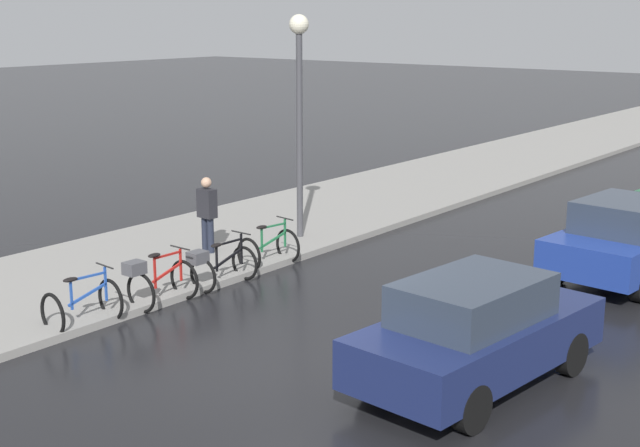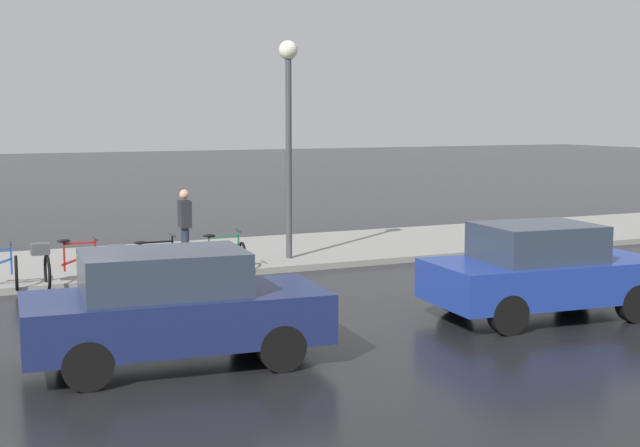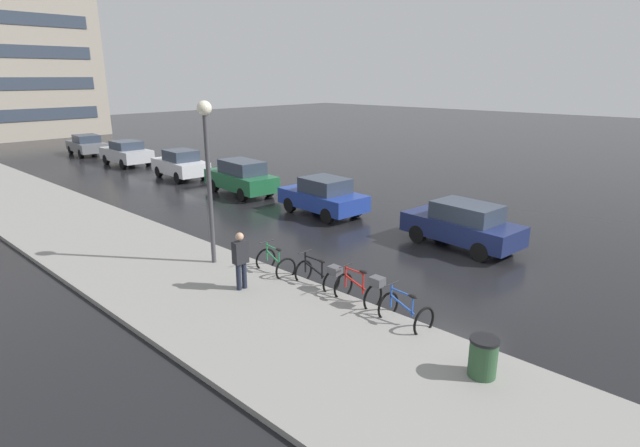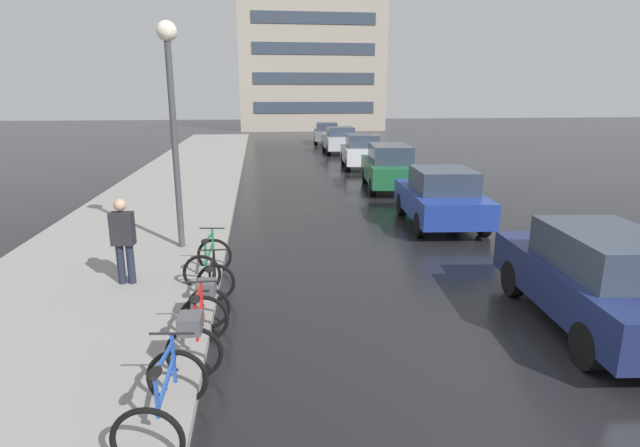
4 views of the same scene
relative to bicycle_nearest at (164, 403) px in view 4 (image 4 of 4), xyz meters
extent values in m
plane|color=black|center=(3.87, 0.59, -0.40)|extent=(140.00, 140.00, 0.00)
cube|color=gray|center=(-2.13, 10.59, -0.33)|extent=(4.80, 60.00, 0.14)
torus|color=black|center=(0.06, 0.54, -0.04)|extent=(0.73, 0.14, 0.73)
torus|color=black|center=(-0.06, -0.54, -0.04)|extent=(0.73, 0.14, 0.73)
cube|color=#234CA8|center=(-0.02, -0.19, 0.20)|extent=(0.04, 0.04, 0.48)
cube|color=#234CA8|center=(0.05, 0.46, 0.26)|extent=(0.04, 0.04, 0.59)
cube|color=#234CA8|center=(0.01, 0.13, 0.46)|extent=(0.11, 0.65, 0.04)
cube|color=#234CA8|center=(0.01, 0.11, 0.16)|extent=(0.12, 0.74, 0.27)
ellipsoid|color=black|center=(-0.02, -0.19, 0.47)|extent=(0.17, 0.27, 0.07)
cylinder|color=black|center=(0.05, 0.46, 0.58)|extent=(0.50, 0.08, 0.03)
torus|color=black|center=(0.21, 2.10, -0.03)|extent=(0.74, 0.08, 0.74)
torus|color=black|center=(0.18, 1.10, -0.03)|extent=(0.74, 0.08, 0.74)
cube|color=red|center=(0.19, 1.42, 0.25)|extent=(0.04, 0.04, 0.57)
cube|color=red|center=(0.20, 2.03, 0.27)|extent=(0.04, 0.04, 0.60)
cube|color=red|center=(0.20, 1.72, 0.51)|extent=(0.05, 0.60, 0.04)
cube|color=red|center=(0.20, 1.70, 0.20)|extent=(0.05, 0.68, 0.25)
ellipsoid|color=black|center=(0.19, 1.42, 0.57)|extent=(0.15, 0.26, 0.07)
cylinder|color=black|center=(0.20, 2.03, 0.58)|extent=(0.50, 0.04, 0.03)
cube|color=#4C4C51|center=(0.18, 0.98, 0.44)|extent=(0.29, 0.35, 0.22)
torus|color=black|center=(0.26, 3.66, -0.06)|extent=(0.69, 0.08, 0.68)
torus|color=black|center=(0.23, 2.55, -0.06)|extent=(0.69, 0.08, 0.68)
cube|color=black|center=(0.24, 2.91, 0.18)|extent=(0.04, 0.04, 0.48)
cube|color=black|center=(0.26, 3.58, 0.25)|extent=(0.04, 0.04, 0.61)
cube|color=black|center=(0.25, 3.24, 0.45)|extent=(0.05, 0.67, 0.04)
cube|color=black|center=(0.25, 3.22, 0.13)|extent=(0.05, 0.75, 0.27)
ellipsoid|color=black|center=(0.24, 2.91, 0.45)|extent=(0.15, 0.26, 0.07)
cylinder|color=black|center=(0.26, 3.58, 0.57)|extent=(0.50, 0.04, 0.03)
cube|color=#4C4C51|center=(0.23, 2.43, 0.32)|extent=(0.29, 0.35, 0.22)
torus|color=black|center=(0.11, 5.14, -0.04)|extent=(0.72, 0.16, 0.72)
torus|color=black|center=(-0.03, 4.10, -0.04)|extent=(0.72, 0.16, 0.72)
cube|color=#237042|center=(0.02, 4.44, 0.20)|extent=(0.04, 0.04, 0.49)
cube|color=#237042|center=(0.10, 5.07, 0.25)|extent=(0.04, 0.04, 0.58)
cube|color=#237042|center=(0.06, 4.75, 0.46)|extent=(0.12, 0.63, 0.04)
cube|color=#237042|center=(0.06, 4.73, 0.15)|extent=(0.13, 0.72, 0.26)
ellipsoid|color=black|center=(0.02, 4.44, 0.48)|extent=(0.17, 0.28, 0.07)
cylinder|color=black|center=(0.10, 5.07, 0.56)|extent=(0.50, 0.09, 0.03)
cube|color=navy|center=(6.26, 1.91, 0.26)|extent=(2.13, 4.22, 0.68)
cube|color=#2D3847|center=(6.24, 1.75, 0.90)|extent=(1.63, 2.30, 0.59)
cylinder|color=black|center=(5.62, 3.24, -0.08)|extent=(0.28, 0.66, 0.64)
cylinder|color=black|center=(7.14, 3.09, -0.08)|extent=(0.28, 0.66, 0.64)
cylinder|color=black|center=(5.37, 0.74, -0.08)|extent=(0.28, 0.66, 0.64)
cube|color=navy|center=(6.09, 8.34, 0.25)|extent=(2.19, 4.06, 0.67)
cube|color=#2D3847|center=(6.08, 8.18, 0.90)|extent=(1.68, 2.00, 0.61)
cylinder|color=black|center=(5.37, 9.62, -0.08)|extent=(0.27, 0.66, 0.64)
cylinder|color=black|center=(7.02, 9.47, -0.08)|extent=(0.27, 0.66, 0.64)
cylinder|color=black|center=(5.16, 7.20, -0.08)|extent=(0.27, 0.66, 0.64)
cylinder|color=black|center=(6.82, 7.06, -0.08)|extent=(0.27, 0.66, 0.64)
cube|color=#1E6038|center=(6.08, 13.96, 0.30)|extent=(2.21, 4.54, 0.75)
cube|color=#2D3847|center=(6.06, 13.79, 0.99)|extent=(1.68, 2.53, 0.64)
cylinder|color=black|center=(5.46, 15.39, -0.08)|extent=(0.29, 0.66, 0.64)
cylinder|color=black|center=(6.99, 15.22, -0.08)|extent=(0.29, 0.66, 0.64)
cylinder|color=black|center=(5.17, 12.70, -0.08)|extent=(0.29, 0.66, 0.64)
cylinder|color=black|center=(6.69, 12.53, -0.08)|extent=(0.29, 0.66, 0.64)
cube|color=silver|center=(6.18, 19.70, 0.29)|extent=(2.11, 4.09, 0.74)
cube|color=#2D3847|center=(6.16, 19.54, 0.96)|extent=(1.61, 1.94, 0.60)
cylinder|color=black|center=(5.49, 20.99, -0.08)|extent=(0.27, 0.66, 0.64)
cylinder|color=black|center=(7.07, 20.85, -0.08)|extent=(0.27, 0.66, 0.64)
cylinder|color=black|center=(5.29, 18.55, -0.08)|extent=(0.27, 0.66, 0.64)
cylinder|color=black|center=(6.86, 18.41, -0.08)|extent=(0.27, 0.66, 0.64)
cube|color=#B2B5BA|center=(6.16, 26.30, 0.30)|extent=(2.02, 4.21, 0.76)
cube|color=#2D3847|center=(6.16, 26.14, 0.94)|extent=(1.62, 1.92, 0.53)
cylinder|color=black|center=(5.34, 27.62, -0.08)|extent=(0.24, 0.65, 0.64)
cylinder|color=black|center=(7.05, 27.57, -0.08)|extent=(0.24, 0.65, 0.64)
cylinder|color=black|center=(5.28, 25.04, -0.08)|extent=(0.24, 0.65, 0.64)
cylinder|color=black|center=(6.98, 24.99, -0.08)|extent=(0.24, 0.65, 0.64)
cube|color=slate|center=(6.20, 32.69, 0.25)|extent=(2.26, 4.28, 0.65)
cube|color=#2D3847|center=(6.18, 32.52, 0.84)|extent=(1.71, 2.03, 0.54)
cylinder|color=black|center=(5.50, 34.04, -0.08)|extent=(0.28, 0.66, 0.64)
cylinder|color=black|center=(7.15, 33.87, -0.08)|extent=(0.28, 0.66, 0.64)
cylinder|color=black|center=(5.25, 31.50, -0.08)|extent=(0.28, 0.66, 0.64)
cylinder|color=black|center=(6.90, 31.33, -0.08)|extent=(0.28, 0.66, 0.64)
cylinder|color=#1E2333|center=(-1.52, 4.36, 0.05)|extent=(0.14, 0.14, 0.89)
cylinder|color=#1E2333|center=(-1.34, 4.35, 0.05)|extent=(0.14, 0.14, 0.89)
cube|color=#232328|center=(-1.43, 4.35, 0.80)|extent=(0.42, 0.27, 0.61)
sphere|color=tan|center=(-1.43, 4.35, 1.24)|extent=(0.22, 0.22, 0.22)
cylinder|color=#424247|center=(-0.75, 6.61, 1.94)|extent=(0.14, 0.14, 4.68)
sphere|color=#F2EACC|center=(-0.75, 6.61, 4.46)|extent=(0.43, 0.43, 0.43)
cube|color=#9E9384|center=(6.67, 50.18, 6.03)|extent=(14.42, 10.20, 12.86)
cube|color=#333D4C|center=(6.67, 45.04, 1.91)|extent=(11.82, 0.06, 1.10)
cube|color=#333D4C|center=(6.67, 45.04, 4.66)|extent=(11.82, 0.06, 1.10)
cube|color=#333D4C|center=(6.67, 45.04, 7.40)|extent=(11.82, 0.06, 1.10)
cube|color=#333D4C|center=(6.67, 45.04, 10.14)|extent=(11.82, 0.06, 1.10)
camera|label=1|loc=(11.68, -8.62, 4.68)|focal=50.00mm
camera|label=2|loc=(17.84, -1.41, 3.00)|focal=50.00mm
camera|label=3|loc=(-9.14, -5.83, 5.35)|focal=28.00mm
camera|label=4|loc=(1.08, -4.80, 3.17)|focal=28.00mm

